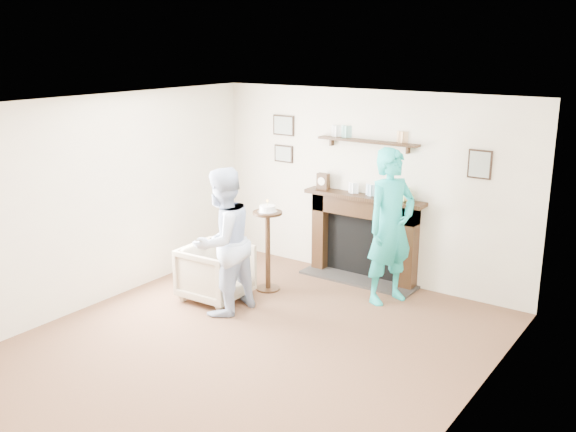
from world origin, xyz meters
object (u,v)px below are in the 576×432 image
object	(u,v)px
pedestal_table	(268,235)
armchair	(217,299)
man	(225,311)
woman	(387,300)

from	to	relation	value
pedestal_table	armchair	bearing A→B (deg)	-118.47
armchair	pedestal_table	world-z (taller)	pedestal_table
man	pedestal_table	xyz separation A→B (m)	(0.01, 0.85, 0.73)
man	pedestal_table	bearing A→B (deg)	-176.67
woman	pedestal_table	world-z (taller)	pedestal_table
woman	man	bearing A→B (deg)	156.86
armchair	pedestal_table	size ratio (longest dim) A/B	0.63
armchair	man	distance (m)	0.40
pedestal_table	man	bearing A→B (deg)	-90.56
woman	pedestal_table	size ratio (longest dim) A/B	1.60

